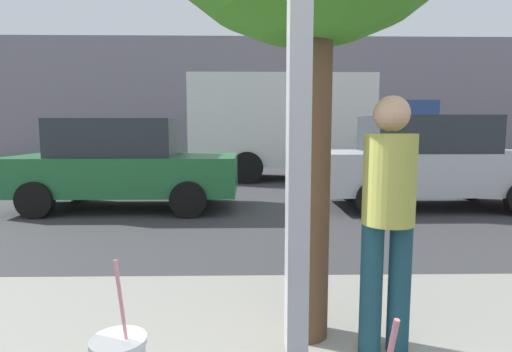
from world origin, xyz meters
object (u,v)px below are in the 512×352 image
parked_car_silver (427,162)px  box_truck (302,124)px  parked_car_green (124,164)px  pedestrian (388,209)px

parked_car_silver → box_truck: (-1.84, 4.67, 0.78)m
parked_car_green → pedestrian: bearing=-59.0°
parked_car_green → parked_car_silver: bearing=0.0°
parked_car_green → parked_car_silver: parked_car_silver is taller
parked_car_green → box_truck: size_ratio=0.60×
pedestrian → parked_car_silver: bearing=64.1°
parked_car_green → pedestrian: (3.27, -5.43, 0.18)m
parked_car_green → box_truck: box_truck is taller
box_truck → pedestrian: box_truck is taller
parked_car_green → box_truck: bearing=49.0°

